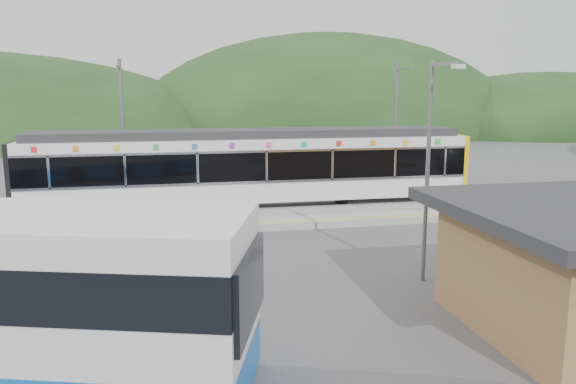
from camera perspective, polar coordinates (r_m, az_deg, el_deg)
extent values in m
plane|color=#4C4C4F|center=(20.91, 1.72, -5.03)|extent=(120.00, 120.00, 0.00)
ellipsoid|color=#1E3D19|center=(76.67, 3.98, 6.12)|extent=(52.00, 39.00, 26.00)
ellipsoid|color=#1E3D19|center=(84.11, 24.64, 5.58)|extent=(44.00, 33.00, 16.00)
cube|color=#9E9E99|center=(24.00, -0.11, -2.65)|extent=(26.00, 3.20, 0.30)
cube|color=yellow|center=(22.73, 0.55, -2.99)|extent=(26.00, 0.10, 0.01)
cube|color=black|center=(26.25, -16.85, -1.64)|extent=(3.20, 2.20, 0.56)
cube|color=black|center=(27.83, 8.56, -0.65)|extent=(3.20, 2.20, 0.56)
cube|color=silver|center=(26.24, -3.79, 0.43)|extent=(20.00, 2.90, 0.92)
cube|color=black|center=(26.07, -3.82, 2.99)|extent=(20.00, 2.96, 1.45)
cube|color=silver|center=(24.69, -3.32, 1.01)|extent=(20.00, 0.05, 0.10)
cube|color=silver|center=(24.51, -3.35, 4.13)|extent=(20.00, 0.05, 0.10)
cube|color=silver|center=(25.96, -3.84, 5.07)|extent=(20.00, 2.90, 0.45)
cube|color=#2D2D30|center=(25.93, -3.85, 5.96)|extent=(19.40, 2.50, 0.36)
cube|color=#F0B20C|center=(29.26, 16.24, 2.76)|extent=(0.24, 2.92, 3.00)
cube|color=black|center=(26.68, -25.83, 1.45)|extent=(0.20, 2.92, 3.00)
cube|color=silver|center=(24.83, -23.13, 1.82)|extent=(0.10, 0.05, 1.35)
cube|color=silver|center=(24.41, -16.22, 2.11)|extent=(0.10, 0.05, 1.35)
cube|color=silver|center=(24.36, -9.16, 2.37)|extent=(0.10, 0.05, 1.35)
cube|color=silver|center=(24.67, -2.18, 2.60)|extent=(0.10, 0.05, 1.35)
cube|color=silver|center=(25.34, 4.53, 2.77)|extent=(0.10, 0.05, 1.35)
cube|color=silver|center=(26.33, 10.82, 2.91)|extent=(0.10, 0.05, 1.35)
cube|color=silver|center=(27.38, 15.66, 2.99)|extent=(0.10, 0.05, 1.35)
cube|color=red|center=(24.84, -24.41, 3.96)|extent=(0.22, 0.04, 0.22)
cube|color=orange|center=(24.54, -20.76, 4.14)|extent=(0.22, 0.04, 0.22)
cube|color=yellow|center=(24.34, -17.03, 4.31)|extent=(0.22, 0.04, 0.22)
cube|color=green|center=(24.24, -13.26, 4.47)|extent=(0.22, 0.04, 0.22)
cube|color=blue|center=(24.25, -9.47, 4.60)|extent=(0.22, 0.04, 0.22)
cube|color=purple|center=(24.37, -5.69, 4.72)|extent=(0.22, 0.04, 0.22)
cube|color=#E54C8C|center=(24.59, -1.97, 4.81)|extent=(0.22, 0.04, 0.22)
cube|color=#19A5A5|center=(24.91, 1.67, 4.88)|extent=(0.22, 0.04, 0.22)
cube|color=red|center=(25.33, 5.21, 4.93)|extent=(0.22, 0.04, 0.22)
cube|color=orange|center=(25.84, 8.62, 4.97)|extent=(0.22, 0.04, 0.22)
cube|color=yellow|center=(26.43, 11.88, 4.98)|extent=(0.22, 0.04, 0.22)
cube|color=green|center=(27.11, 15.00, 4.98)|extent=(0.22, 0.04, 0.22)
cylinder|color=slate|center=(28.37, -16.42, 5.78)|extent=(0.18, 0.18, 7.00)
cube|color=slate|center=(27.53, -16.88, 12.10)|extent=(0.08, 1.80, 0.08)
cylinder|color=slate|center=(30.62, 10.85, 6.31)|extent=(0.18, 0.18, 7.00)
cube|color=slate|center=(29.83, 11.65, 12.15)|extent=(0.08, 1.80, 0.08)
cylinder|color=black|center=(11.01, -14.37, -17.14)|extent=(1.84, 3.10, 1.01)
cylinder|color=slate|center=(16.46, 13.97, 1.74)|extent=(0.12, 0.12, 6.32)
cube|color=slate|center=(15.88, 15.21, 12.46)|extent=(0.45, 1.04, 0.12)
cube|color=silver|center=(15.46, 16.00, 12.17)|extent=(0.39, 0.28, 0.12)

